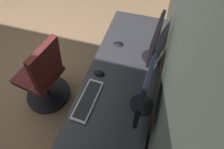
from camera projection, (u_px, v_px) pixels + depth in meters
The scene contains 10 objects.
floor_plane at pixel (7, 66), 2.77m from camera, with size 5.66×5.66×0.00m, color #9E7A56.
wall_back at pixel (186, 21), 1.34m from camera, with size 5.32×0.10×2.60m, color slate.
desk at pixel (117, 94), 1.71m from camera, with size 2.32×0.67×0.73m.
drawer_pedestal at pixel (109, 141), 1.76m from camera, with size 0.40×0.51×0.69m.
monitor_primary at pixel (145, 91), 1.39m from camera, with size 0.52×0.20×0.39m.
monitor_secondary at pixel (155, 40), 1.71m from camera, with size 0.49×0.20×0.40m.
keyboard_main at pixel (88, 100), 1.59m from camera, with size 0.43×0.16×0.02m.
mouse_main at pixel (118, 44), 1.98m from camera, with size 0.06×0.10×0.03m, color black.
mouse_spare at pixel (99, 73), 1.75m from camera, with size 0.06×0.10×0.03m, color black.
office_chair at pixel (44, 77), 2.08m from camera, with size 0.56×0.58×0.97m.
Camera 1 is at (1.22, 2.03, 2.15)m, focal length 29.43 mm.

